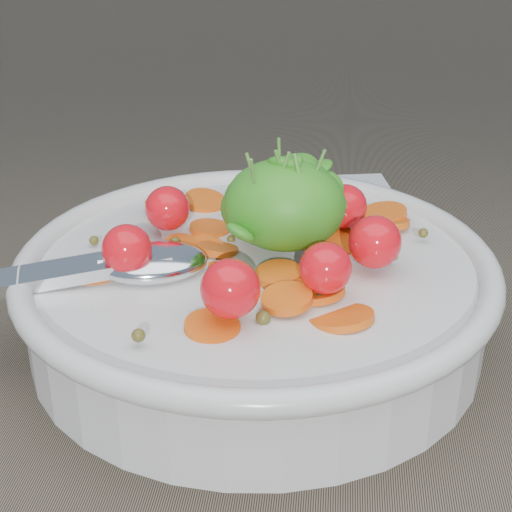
# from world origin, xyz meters

# --- Properties ---
(ground) EXTENTS (6.00, 6.00, 0.00)m
(ground) POSITION_xyz_m (0.00, 0.00, 0.00)
(ground) COLOR brown
(ground) RESTS_ON ground
(bowl) EXTENTS (0.32, 0.30, 0.13)m
(bowl) POSITION_xyz_m (0.01, 0.01, 0.04)
(bowl) COLOR silver
(bowl) RESTS_ON ground
(napkin) EXTENTS (0.20, 0.18, 0.01)m
(napkin) POSITION_xyz_m (0.03, 0.21, 0.00)
(napkin) COLOR white
(napkin) RESTS_ON ground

